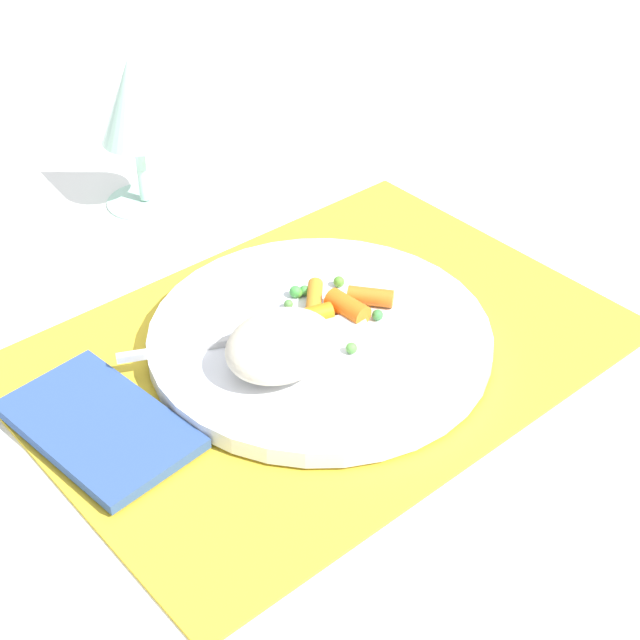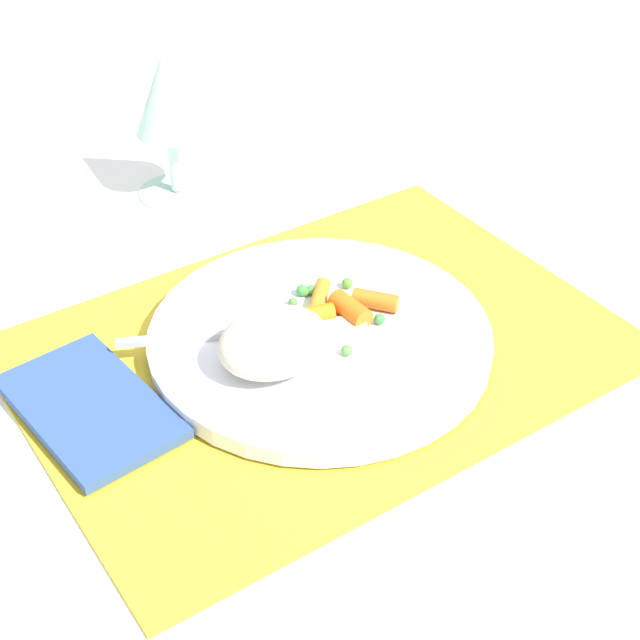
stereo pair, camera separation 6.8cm
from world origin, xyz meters
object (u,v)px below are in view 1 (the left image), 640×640
wine_glass (134,107)px  napkin (99,425)px  plate (320,338)px  carrot_portion (336,305)px  rice_mound (280,345)px  fork (270,335)px

wine_glass → napkin: wine_glass is taller
wine_glass → plate: bearing=-94.3°
wine_glass → carrot_portion: bearing=-89.3°
carrot_portion → plate: bearing=-159.5°
rice_mound → wine_glass: (0.07, 0.30, 0.06)m
fork → carrot_portion: bearing=-7.7°
plate → rice_mound: rice_mound is taller
fork → wine_glass: wine_glass is taller
plate → wine_glass: size_ratio=1.81×
rice_mound → carrot_portion: rice_mound is taller
napkin → wine_glass: bearing=52.1°
fork → napkin: size_ratio=1.25×
plate → napkin: 0.18m
fork → wine_glass: 0.29m
carrot_portion → fork: carrot_portion is taller
fork → plate: bearing=-26.5°
rice_mound → napkin: rice_mound is taller
plate → napkin: (-0.18, 0.03, -0.00)m
carrot_portion → wine_glass: 0.29m
plate → rice_mound: 0.06m
plate → fork: size_ratio=1.51×
plate → wine_glass: bearing=85.7°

